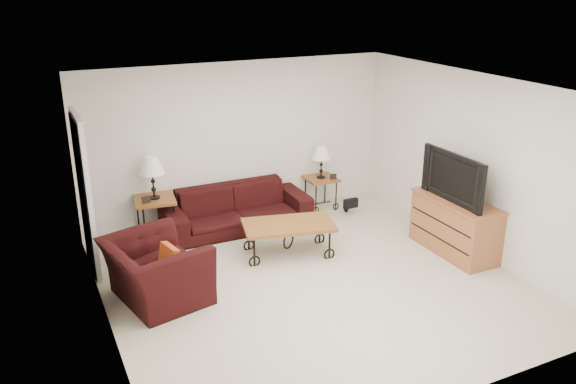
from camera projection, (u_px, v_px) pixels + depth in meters
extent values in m
plane|color=beige|center=(312.00, 282.00, 7.45)|extent=(5.00, 5.00, 0.00)
cube|color=white|center=(239.00, 141.00, 9.13)|extent=(5.00, 0.02, 2.50)
cube|color=white|center=(451.00, 282.00, 4.90)|extent=(5.00, 0.02, 2.50)
cube|color=white|center=(99.00, 226.00, 6.00)|extent=(0.02, 5.00, 2.50)
cube|color=white|center=(473.00, 164.00, 8.03)|extent=(0.02, 5.00, 2.50)
plane|color=white|center=(315.00, 87.00, 6.58)|extent=(5.00, 5.00, 0.00)
cube|color=black|center=(84.00, 196.00, 7.49)|extent=(0.08, 0.94, 2.04)
imported|color=black|center=(237.00, 209.00, 8.94)|extent=(2.26, 0.88, 0.66)
cube|color=brown|center=(156.00, 218.00, 8.61)|extent=(0.65, 0.65, 0.64)
cube|color=brown|center=(321.00, 193.00, 9.75)|extent=(0.52, 0.52, 0.54)
cube|color=black|center=(146.00, 200.00, 8.30)|extent=(0.13, 0.02, 0.11)
cube|color=black|center=(333.00, 176.00, 9.58)|extent=(0.11, 0.04, 0.09)
cube|color=brown|center=(288.00, 239.00, 8.13)|extent=(1.37, 0.95, 0.47)
imported|color=black|center=(156.00, 271.00, 6.93)|extent=(1.25, 1.36, 0.76)
cube|color=#CC461A|center=(169.00, 259.00, 6.90)|extent=(0.16, 0.36, 0.34)
cube|color=#A1603B|center=(455.00, 226.00, 8.15)|extent=(0.55, 1.32, 0.79)
imported|color=black|center=(459.00, 177.00, 7.89)|extent=(0.15, 1.18, 0.68)
ellipsoid|color=black|center=(347.00, 198.00, 9.59)|extent=(0.40, 0.31, 0.50)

